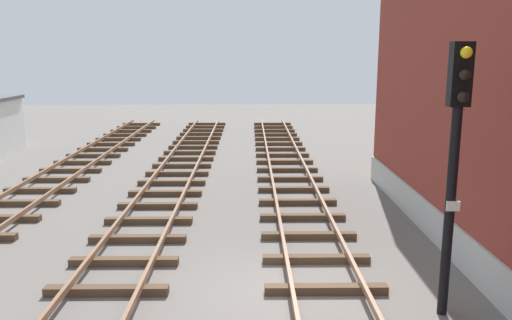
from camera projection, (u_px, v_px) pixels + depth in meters
ground_plane at (289, 294)px, 10.52m from camera, size 80.00×80.00×0.00m
track_near_building at (326, 288)px, 10.51m from camera, size 2.50×52.07×0.32m
track_centre at (107, 289)px, 10.45m from camera, size 2.50×52.07×0.32m
signal_mast at (455, 149)px, 9.07m from camera, size 0.36×0.40×4.99m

